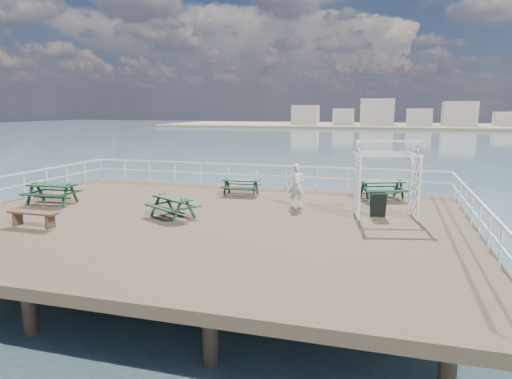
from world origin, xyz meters
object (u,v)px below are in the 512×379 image
object	(u,v)px
trellis_arbor	(386,183)
person	(297,185)
picnic_table_c	(382,186)
flat_bench_near	(33,215)
picnic_table_b	(241,184)
picnic_table_a	(52,190)
picnic_table_d	(173,202)

from	to	relation	value
trellis_arbor	person	bearing A→B (deg)	152.05
picnic_table_c	flat_bench_near	distance (m)	13.33
picnic_table_b	person	distance (m)	3.30
picnic_table_a	trellis_arbor	distance (m)	12.94
trellis_arbor	picnic_table_a	bearing A→B (deg)	173.83
picnic_table_b	picnic_table_d	bearing A→B (deg)	-106.09
picnic_table_a	flat_bench_near	distance (m)	3.76
picnic_table_b	picnic_table_c	distance (m)	6.07
picnic_table_b	picnic_table_c	xyz separation A→B (m)	(6.02, 0.72, 0.07)
picnic_table_a	picnic_table_d	distance (m)	5.70
picnic_table_a	picnic_table_c	bearing A→B (deg)	15.99
picnic_table_a	trellis_arbor	world-z (taller)	trellis_arbor
picnic_table_b	picnic_table_c	size ratio (longest dim) A/B	0.75
picnic_table_b	picnic_table_d	size ratio (longest dim) A/B	0.80
picnic_table_d	person	bearing A→B (deg)	68.95
picnic_table_d	flat_bench_near	bearing A→B (deg)	-114.71
picnic_table_d	trellis_arbor	size ratio (longest dim) A/B	0.77
flat_bench_near	picnic_table_a	bearing A→B (deg)	122.61
picnic_table_d	flat_bench_near	distance (m)	4.48
picnic_table_c	trellis_arbor	bearing A→B (deg)	-109.17
picnic_table_b	picnic_table_d	xyz separation A→B (m)	(-1.00, -4.67, 0.02)
trellis_arbor	person	xyz separation A→B (m)	(-3.35, 0.92, -0.37)
flat_bench_near	person	size ratio (longest dim) A/B	1.05
flat_bench_near	trellis_arbor	distance (m)	11.86
picnic_table_a	picnic_table_c	world-z (taller)	picnic_table_a
picnic_table_c	person	xyz separation A→B (m)	(-3.18, -2.36, 0.27)
flat_bench_near	trellis_arbor	bearing A→B (deg)	24.14
flat_bench_near	person	bearing A→B (deg)	37.48
picnic_table_b	flat_bench_near	distance (m)	8.60
flat_bench_near	trellis_arbor	xyz separation A→B (m)	(10.87, 4.65, 0.83)
picnic_table_d	trellis_arbor	xyz separation A→B (m)	(7.19, 2.11, 0.69)
picnic_table_d	person	distance (m)	4.90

